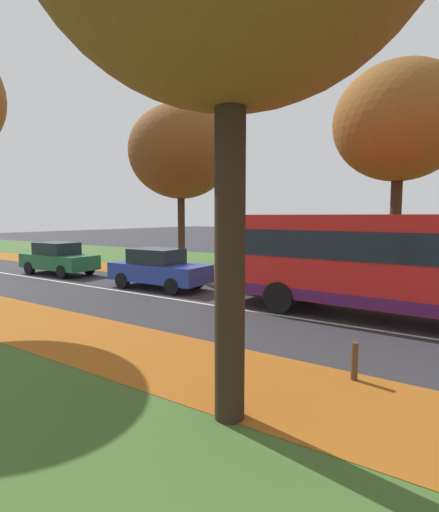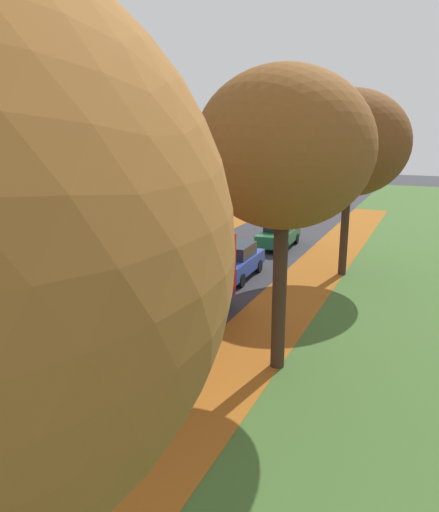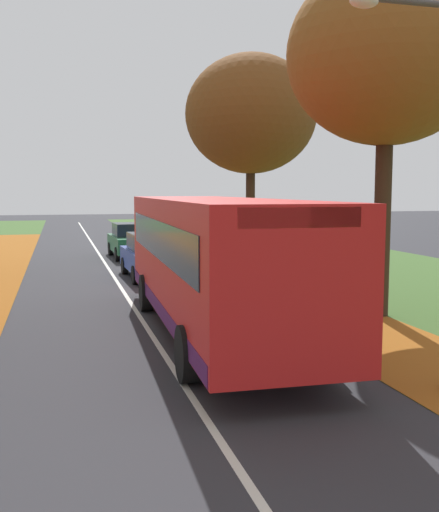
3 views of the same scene
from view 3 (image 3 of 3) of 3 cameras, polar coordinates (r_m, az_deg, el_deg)
The scene contains 9 objects.
grass_verge_right at distance 23.82m, azimuth 12.88°, elevation -1.50°, with size 12.00×90.00×0.01m, color #3D6028.
leaf_litter_right at distance 16.50m, azimuth 8.47°, elevation -4.80°, with size 2.80×60.00×0.00m, color #9E5619.
road_centre_line at distance 21.16m, azimuth -9.74°, elevation -2.40°, with size 0.12×80.00×0.01m, color silver.
tree_right_near at distance 15.80m, azimuth 15.68°, elevation 17.93°, with size 4.88×4.88×8.64m.
tree_right_mid at distance 25.40m, azimuth 3.01°, elevation 13.31°, with size 5.43×5.43×8.74m.
streetlamp_right at distance 9.80m, azimuth 19.90°, elevation 9.27°, with size 1.89×0.28×6.00m.
bus at distance 13.09m, azimuth -0.49°, elevation -0.13°, with size 2.88×10.47×2.98m.
car_blue_lead at distance 21.74m, azimuth -6.54°, elevation 0.03°, with size 1.88×4.25×1.62m.
car_green_following at distance 28.50m, azimuth -8.48°, elevation 1.48°, with size 1.89×4.25×1.62m.
Camera 3 is at (-1.90, -0.84, 3.16)m, focal length 42.00 mm.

